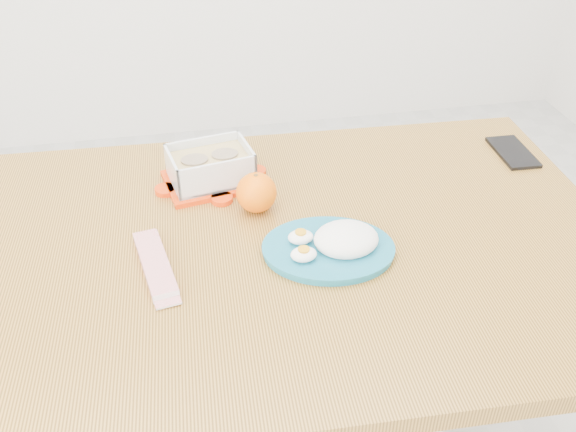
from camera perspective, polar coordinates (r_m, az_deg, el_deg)
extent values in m
plane|color=#B7B7B2|center=(1.96, 1.39, -15.89)|extent=(3.50, 3.50, 0.00)
cube|color=#AC7B31|center=(1.29, 0.00, -2.90)|extent=(1.38, 0.95, 0.04)
cylinder|color=brown|center=(1.88, -20.88, -6.25)|extent=(0.06, 0.06, 0.71)
cylinder|color=brown|center=(1.98, 16.02, -2.75)|extent=(0.06, 0.06, 0.71)
cube|color=red|center=(1.46, -6.80, 3.13)|extent=(0.23, 0.19, 0.01)
cube|color=silver|center=(1.44, -6.92, 4.58)|extent=(0.20, 0.16, 0.07)
cube|color=tan|center=(1.45, -6.90, 4.34)|extent=(0.18, 0.14, 0.05)
cylinder|color=tan|center=(1.43, -8.28, 4.67)|extent=(0.07, 0.07, 0.02)
cylinder|color=tan|center=(1.44, -5.63, 5.20)|extent=(0.07, 0.07, 0.02)
sphere|color=orange|center=(1.35, -2.82, 2.09)|extent=(0.09, 0.09, 0.09)
cylinder|color=#186984|center=(1.25, 3.60, -3.02)|extent=(0.30, 0.30, 0.02)
ellipsoid|color=white|center=(1.23, 5.22, -1.62)|extent=(0.14, 0.13, 0.05)
ellipsoid|color=white|center=(1.24, 1.13, -1.88)|extent=(0.06, 0.05, 0.02)
ellipsoid|color=white|center=(1.20, 1.40, -3.43)|extent=(0.06, 0.05, 0.02)
cube|color=#B60918|center=(1.23, -11.72, -4.23)|extent=(0.08, 0.20, 0.02)
cube|color=black|center=(1.66, 19.36, 5.38)|extent=(0.08, 0.16, 0.01)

